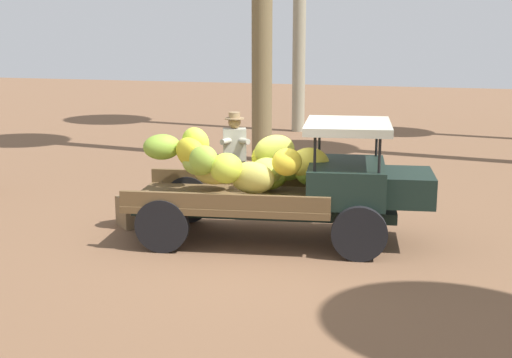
# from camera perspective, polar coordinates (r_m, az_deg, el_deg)

# --- Properties ---
(ground_plane) EXTENTS (60.00, 60.00, 0.00)m
(ground_plane) POSITION_cam_1_polar(r_m,az_deg,el_deg) (10.31, 1.15, -5.48)
(ground_plane) COLOR brown
(truck) EXTENTS (4.61, 2.26, 1.83)m
(truck) POSITION_cam_1_polar(r_m,az_deg,el_deg) (10.33, 2.41, -0.02)
(truck) COLOR black
(truck) RESTS_ON ground
(farmer) EXTENTS (0.55, 0.52, 1.74)m
(farmer) POSITION_cam_1_polar(r_m,az_deg,el_deg) (12.08, -1.77, 2.03)
(farmer) COLOR #B1B5A1
(farmer) RESTS_ON ground
(wooden_crate) EXTENTS (0.65, 0.65, 0.48)m
(wooden_crate) POSITION_cam_1_polar(r_m,az_deg,el_deg) (11.43, -10.06, -2.62)
(wooden_crate) COLOR brown
(wooden_crate) RESTS_ON ground
(loose_banana_bunch) EXTENTS (0.53, 0.71, 0.39)m
(loose_banana_bunch) POSITION_cam_1_polar(r_m,az_deg,el_deg) (12.47, 2.44, -1.42)
(loose_banana_bunch) COLOR #A5C138
(loose_banana_bunch) RESTS_ON ground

